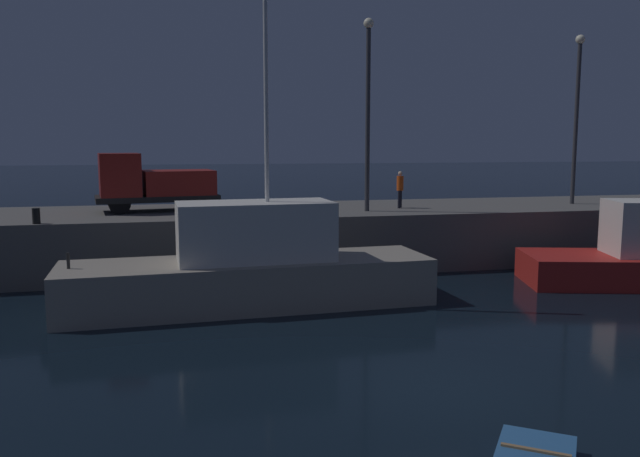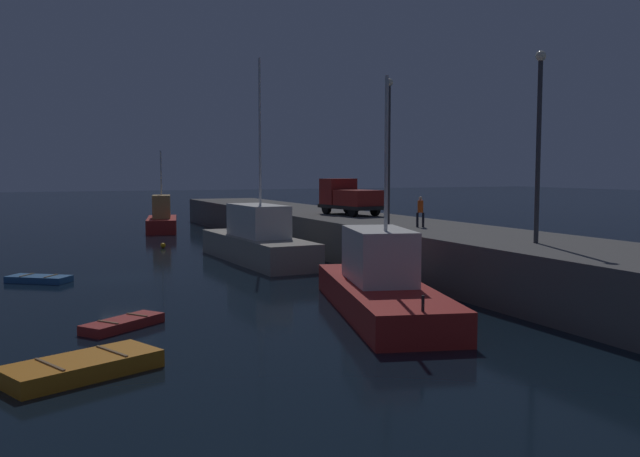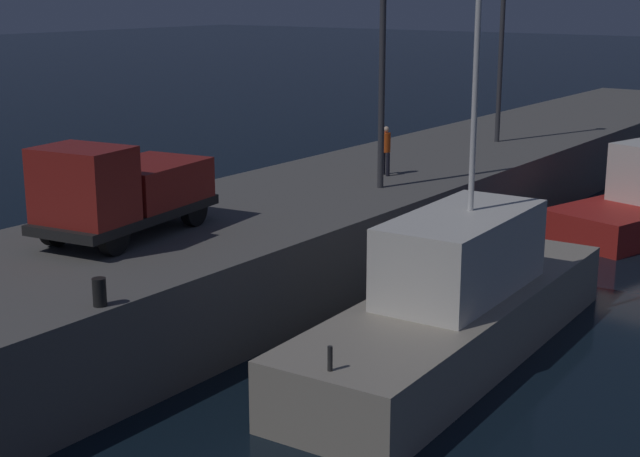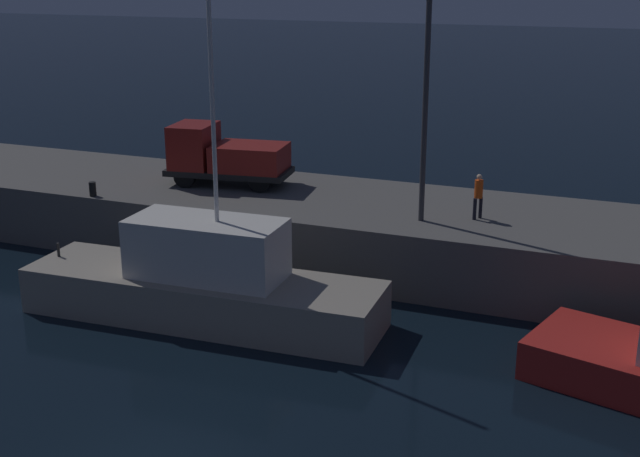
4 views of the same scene
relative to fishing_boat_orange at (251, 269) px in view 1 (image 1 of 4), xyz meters
The scene contains 8 objects.
ground_plane 8.91m from the fishing_boat_orange, 69.16° to the right, with size 320.00×320.00×0.00m, color black.
pier_quay 8.10m from the fishing_boat_orange, 67.21° to the left, with size 75.68×7.25×2.46m.
fishing_boat_orange is the anchor object (origin of this frame).
lamp_post_west 10.17m from the fishing_boat_orange, 45.33° to the left, with size 0.44×0.44×8.20m.
lamp_post_east 18.97m from the fishing_boat_orange, 22.67° to the left, with size 0.44×0.44×8.07m.
utility_truck 8.92m from the fishing_boat_orange, 113.19° to the left, with size 5.42×2.90×2.53m.
dockworker 10.47m from the fishing_boat_orange, 41.71° to the left, with size 0.42×0.42×1.68m.
bollard_west 8.63m from the fishing_boat_orange, 150.58° to the left, with size 0.28×0.28×0.58m, color black.
Camera 1 is at (-5.45, -12.64, 5.39)m, focal length 35.88 mm.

